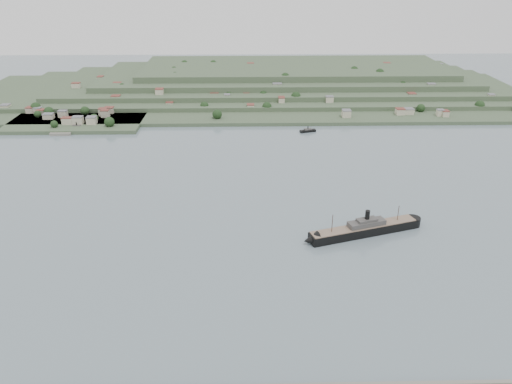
{
  "coord_description": "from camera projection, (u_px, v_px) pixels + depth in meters",
  "views": [
    {
      "loc": [
        -6.16,
        -310.07,
        171.2
      ],
      "look_at": [
        0.92,
        30.0,
        12.01
      ],
      "focal_mm": 35.0,
      "sensor_mm": 36.0,
      "label": 1
    }
  ],
  "objects": [
    {
      "name": "far_peninsula",
      "position": [
        270.0,
        83.0,
        704.91
      ],
      "size": [
        760.0,
        309.0,
        30.0
      ],
      "color": "#3B4E34",
      "rests_on": "ground"
    },
    {
      "name": "ground",
      "position": [
        256.0,
        225.0,
        353.46
      ],
      "size": [
        1400.0,
        1400.0,
        0.0
      ],
      "primitive_type": "plane",
      "color": "slate",
      "rests_on": "ground"
    },
    {
      "name": "steamship",
      "position": [
        361.0,
        230.0,
        339.53
      ],
      "size": [
        86.97,
        36.16,
        21.48
      ],
      "color": "black",
      "rests_on": "ground"
    },
    {
      "name": "ferry_west",
      "position": [
        77.0,
        127.0,
        552.76
      ],
      "size": [
        20.73,
        6.56,
        7.69
      ],
      "color": "black",
      "rests_on": "ground"
    },
    {
      "name": "ferry_east",
      "position": [
        308.0,
        131.0,
        543.48
      ],
      "size": [
        18.46,
        10.01,
        6.67
      ],
      "color": "black",
      "rests_on": "ground"
    }
  ]
}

